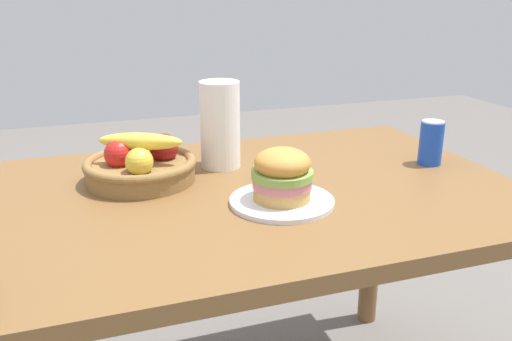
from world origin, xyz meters
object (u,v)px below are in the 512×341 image
Objects in this scene: plate at (282,201)px; sandwich at (282,174)px; soda_can at (431,143)px; fruit_basket at (140,164)px; paper_towel_roll at (220,125)px.

sandwich reaches higher than plate.
soda_can is 0.81m from fruit_basket.
fruit_basket reaches higher than soda_can.
fruit_basket is at bearing 171.16° from soda_can.
paper_towel_roll is at bearing 100.67° from plate.
plate is at bearing 0.00° from sandwich.
plate is 1.71× the size of sandwich.
soda_can is 0.60m from paper_towel_roll.
paper_towel_roll is at bearing 162.93° from soda_can.
soda_can is at bearing -8.84° from fruit_basket.
sandwich is 0.32m from paper_towel_roll.
soda_can is 0.53× the size of paper_towel_roll.
sandwich is 0.60× the size of paper_towel_roll.
sandwich is 1.14× the size of soda_can.
fruit_basket is at bearing 137.67° from plate.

